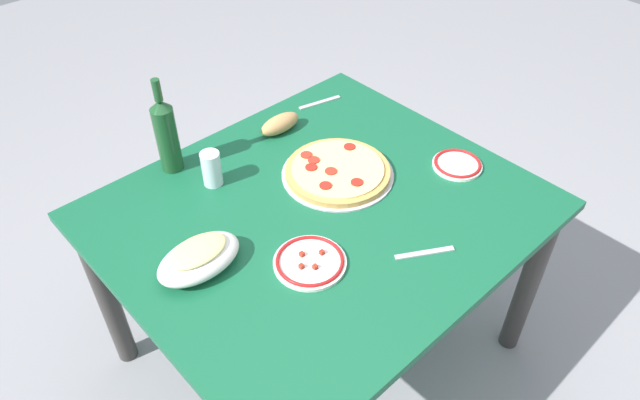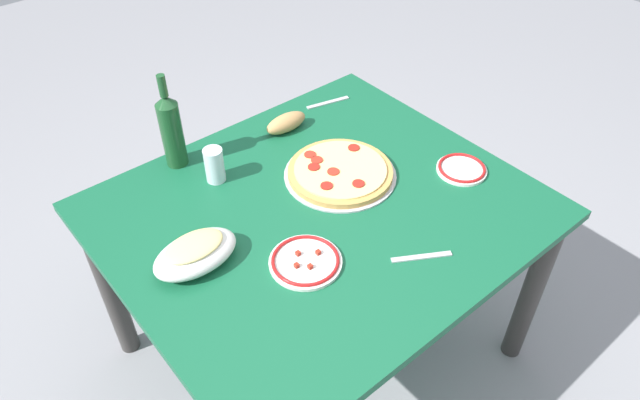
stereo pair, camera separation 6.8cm
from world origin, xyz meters
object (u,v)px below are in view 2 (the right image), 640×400
at_px(dining_table, 320,233).
at_px(wine_bottle, 171,129).
at_px(side_plate_near, 462,169).
at_px(pepperoni_pizza, 340,172).
at_px(side_plate_far, 305,261).
at_px(bread_loaf, 286,123).
at_px(water_glass, 214,165).
at_px(baked_pasta_dish, 195,252).

xyz_separation_m(dining_table, wine_bottle, (-0.22, 0.47, 0.24)).
bearing_deg(dining_table, side_plate_near, -18.95).
bearing_deg(pepperoni_pizza, side_plate_far, -145.27).
bearing_deg(pepperoni_pizza, side_plate_near, -36.52).
xyz_separation_m(dining_table, bread_loaf, (0.17, 0.39, 0.14)).
bearing_deg(side_plate_near, bread_loaf, 118.29).
bearing_deg(dining_table, side_plate_far, -139.84).
relative_size(water_glass, bread_loaf, 0.72).
bearing_deg(side_plate_far, baked_pasta_dish, 139.63).
height_order(baked_pasta_dish, bread_loaf, baked_pasta_dish).
bearing_deg(water_glass, wine_bottle, 108.17).
bearing_deg(bread_loaf, pepperoni_pizza, -94.16).
bearing_deg(water_glass, baked_pasta_dish, -130.81).
bearing_deg(side_plate_far, side_plate_near, -1.02).
bearing_deg(wine_bottle, side_plate_far, -86.00).
bearing_deg(wine_bottle, bread_loaf, -11.80).
height_order(dining_table, baked_pasta_dish, baked_pasta_dish).
relative_size(wine_bottle, side_plate_near, 2.00).
bearing_deg(bread_loaf, dining_table, -113.64).
distance_m(side_plate_near, bread_loaf, 0.62).
height_order(water_glass, side_plate_near, water_glass).
bearing_deg(side_plate_far, dining_table, 40.16).
distance_m(baked_pasta_dish, bread_loaf, 0.66).
bearing_deg(water_glass, side_plate_near, -36.83).
distance_m(wine_bottle, water_glass, 0.18).
relative_size(baked_pasta_dish, water_glass, 2.09).
height_order(pepperoni_pizza, wine_bottle, wine_bottle).
bearing_deg(side_plate_near, side_plate_far, 178.98).
distance_m(pepperoni_pizza, baked_pasta_dish, 0.55).
xyz_separation_m(side_plate_far, bread_loaf, (0.34, 0.53, 0.02)).
height_order(baked_pasta_dish, water_glass, water_glass).
bearing_deg(water_glass, pepperoni_pizza, -37.14).
relative_size(pepperoni_pizza, water_glass, 3.12).
height_order(wine_bottle, side_plate_far, wine_bottle).
distance_m(pepperoni_pizza, side_plate_near, 0.39).
height_order(wine_bottle, side_plate_near, wine_bottle).
relative_size(dining_table, wine_bottle, 3.79).
bearing_deg(side_plate_far, pepperoni_pizza, 34.73).
height_order(dining_table, bread_loaf, bread_loaf).
bearing_deg(side_plate_near, baked_pasta_dish, 166.79).
distance_m(pepperoni_pizza, bread_loaf, 0.31).
bearing_deg(dining_table, bread_loaf, 66.36).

